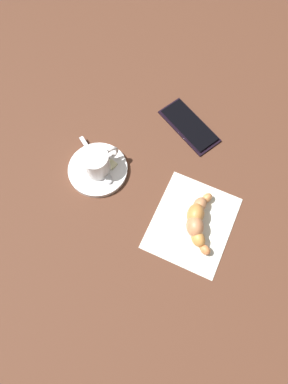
{
  "coord_description": "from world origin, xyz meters",
  "views": [
    {
      "loc": [
        -0.12,
        0.23,
        0.67
      ],
      "look_at": [
        -0.01,
        -0.02,
        0.02
      ],
      "focal_mm": 31.87,
      "sensor_mm": 36.0,
      "label": 1
    }
  ],
  "objects_px": {
    "teaspoon": "(100,167)",
    "napkin": "(193,221)",
    "saucer": "(98,170)",
    "cell_phone": "(189,126)",
    "croissant": "(197,221)",
    "sugar_packet": "(104,159)",
    "espresso_cup": "(97,162)"
  },
  "relations": [
    {
      "from": "napkin",
      "to": "croissant",
      "type": "height_order",
      "value": "croissant"
    },
    {
      "from": "sugar_packet",
      "to": "croissant",
      "type": "height_order",
      "value": "croissant"
    },
    {
      "from": "teaspoon",
      "to": "croissant",
      "type": "height_order",
      "value": "croissant"
    },
    {
      "from": "saucer",
      "to": "cell_phone",
      "type": "xyz_separation_m",
      "value": [
        -0.14,
        -0.19,
        -0.0
      ]
    },
    {
      "from": "espresso_cup",
      "to": "croissant",
      "type": "height_order",
      "value": "espresso_cup"
    },
    {
      "from": "espresso_cup",
      "to": "croissant",
      "type": "relative_size",
      "value": 0.59
    },
    {
      "from": "teaspoon",
      "to": "napkin",
      "type": "distance_m",
      "value": 0.23
    },
    {
      "from": "teaspoon",
      "to": "saucer",
      "type": "bearing_deg",
      "value": 32.02
    },
    {
      "from": "saucer",
      "to": "napkin",
      "type": "bearing_deg",
      "value": 173.77
    },
    {
      "from": "sugar_packet",
      "to": "croissant",
      "type": "distance_m",
      "value": 0.24
    },
    {
      "from": "saucer",
      "to": "cell_phone",
      "type": "bearing_deg",
      "value": -127.32
    },
    {
      "from": "sugar_packet",
      "to": "croissant",
      "type": "xyz_separation_m",
      "value": [
        -0.23,
        0.05,
        0.01
      ]
    },
    {
      "from": "teaspoon",
      "to": "croissant",
      "type": "bearing_deg",
      "value": 172.24
    },
    {
      "from": "espresso_cup",
      "to": "cell_phone",
      "type": "distance_m",
      "value": 0.23
    },
    {
      "from": "teaspoon",
      "to": "sugar_packet",
      "type": "distance_m",
      "value": 0.02
    },
    {
      "from": "napkin",
      "to": "croissant",
      "type": "xyz_separation_m",
      "value": [
        -0.01,
        0.0,
        0.02
      ]
    },
    {
      "from": "espresso_cup",
      "to": "cell_phone",
      "type": "height_order",
      "value": "espresso_cup"
    },
    {
      "from": "sugar_packet",
      "to": "croissant",
      "type": "bearing_deg",
      "value": -177.91
    },
    {
      "from": "croissant",
      "to": "cell_phone",
      "type": "xyz_separation_m",
      "value": [
        0.1,
        -0.21,
        -0.02
      ]
    },
    {
      "from": "cell_phone",
      "to": "teaspoon",
      "type": "bearing_deg",
      "value": 53.24
    },
    {
      "from": "napkin",
      "to": "croissant",
      "type": "bearing_deg",
      "value": 157.14
    },
    {
      "from": "teaspoon",
      "to": "croissant",
      "type": "distance_m",
      "value": 0.23
    },
    {
      "from": "napkin",
      "to": "cell_phone",
      "type": "bearing_deg",
      "value": -67.26
    },
    {
      "from": "croissant",
      "to": "cell_phone",
      "type": "bearing_deg",
      "value": -65.82
    },
    {
      "from": "saucer",
      "to": "napkin",
      "type": "distance_m",
      "value": 0.23
    },
    {
      "from": "saucer",
      "to": "sugar_packet",
      "type": "relative_size",
      "value": 2.18
    },
    {
      "from": "teaspoon",
      "to": "napkin",
      "type": "height_order",
      "value": "teaspoon"
    },
    {
      "from": "sugar_packet",
      "to": "teaspoon",
      "type": "bearing_deg",
      "value": 106.73
    },
    {
      "from": "saucer",
      "to": "espresso_cup",
      "type": "relative_size",
      "value": 1.65
    },
    {
      "from": "saucer",
      "to": "croissant",
      "type": "height_order",
      "value": "croissant"
    },
    {
      "from": "saucer",
      "to": "sugar_packet",
      "type": "xyz_separation_m",
      "value": [
        -0.0,
        -0.02,
        0.01
      ]
    },
    {
      "from": "espresso_cup",
      "to": "napkin",
      "type": "relative_size",
      "value": 0.42
    }
  ]
}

